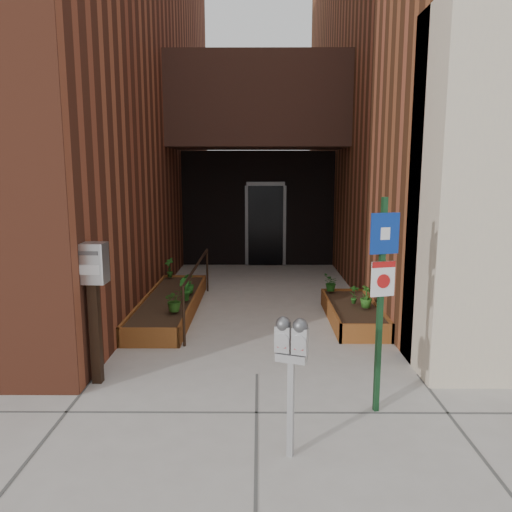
{
  "coord_description": "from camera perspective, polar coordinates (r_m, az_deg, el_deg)",
  "views": [
    {
      "loc": [
        0.02,
        -5.86,
        2.51
      ],
      "look_at": [
        -0.02,
        1.8,
        1.18
      ],
      "focal_mm": 35.0,
      "sensor_mm": 36.0,
      "label": 1
    }
  ],
  "objects": [
    {
      "name": "ground",
      "position": [
        6.37,
        0.1,
        -13.36
      ],
      "size": [
        80.0,
        80.0,
        0.0
      ],
      "primitive_type": "plane",
      "color": "#9E9991",
      "rests_on": "ground"
    },
    {
      "name": "architecture",
      "position": [
        12.99,
        -0.62,
        20.79
      ],
      "size": [
        20.0,
        14.6,
        10.0
      ],
      "color": "brown",
      "rests_on": "ground"
    },
    {
      "name": "planter_left",
      "position": [
        9.02,
        -9.77,
        -5.6
      ],
      "size": [
        0.9,
        3.6,
        0.3
      ],
      "color": "brown",
      "rests_on": "ground"
    },
    {
      "name": "planter_right",
      "position": [
        8.55,
        11.02,
        -6.5
      ],
      "size": [
        0.8,
        2.2,
        0.3
      ],
      "color": "brown",
      "rests_on": "ground"
    },
    {
      "name": "handrail",
      "position": [
        8.75,
        -6.72,
        -1.86
      ],
      "size": [
        0.04,
        3.34,
        0.9
      ],
      "color": "black",
      "rests_on": "ground"
    },
    {
      "name": "parking_meter",
      "position": [
        4.35,
        4.07,
        -10.66
      ],
      "size": [
        0.3,
        0.19,
        1.28
      ],
      "color": "#B0B0B3",
      "rests_on": "ground"
    },
    {
      "name": "sign_post",
      "position": [
        5.18,
        14.19,
        -3.04
      ],
      "size": [
        0.3,
        0.11,
        2.25
      ],
      "color": "#163E1F",
      "rests_on": "ground"
    },
    {
      "name": "payment_dropbox",
      "position": [
        6.08,
        -18.16,
        -2.95
      ],
      "size": [
        0.34,
        0.27,
        1.69
      ],
      "color": "black",
      "rests_on": "ground"
    },
    {
      "name": "shrub_left_a",
      "position": [
        8.0,
        -9.27,
        -4.98
      ],
      "size": [
        0.43,
        0.43,
        0.36
      ],
      "primitive_type": "imported",
      "rotation": [
        0.0,
        0.0,
        0.42
      ],
      "color": "#285919",
      "rests_on": "planter_left"
    },
    {
      "name": "shrub_left_b",
      "position": [
        8.64,
        -8.17,
        -3.78
      ],
      "size": [
        0.3,
        0.3,
        0.38
      ],
      "primitive_type": "imported",
      "rotation": [
        0.0,
        0.0,
        2.43
      ],
      "color": "#1E631C",
      "rests_on": "planter_left"
    },
    {
      "name": "shrub_left_c",
      "position": [
        9.12,
        -7.71,
        -3.1
      ],
      "size": [
        0.29,
        0.29,
        0.37
      ],
      "primitive_type": "imported",
      "rotation": [
        0.0,
        0.0,
        3.77
      ],
      "color": "#1B5518",
      "rests_on": "planter_left"
    },
    {
      "name": "shrub_left_d",
      "position": [
        10.51,
        -9.87,
        -1.31
      ],
      "size": [
        0.3,
        0.3,
        0.41
      ],
      "primitive_type": "imported",
      "rotation": [
        0.0,
        0.0,
        5.55
      ],
      "color": "#205A19",
      "rests_on": "planter_left"
    },
    {
      "name": "shrub_right_a",
      "position": [
        8.31,
        12.5,
        -4.56
      ],
      "size": [
        0.28,
        0.28,
        0.36
      ],
      "primitive_type": "imported",
      "rotation": [
        0.0,
        0.0,
        0.98
      ],
      "color": "#29621C",
      "rests_on": "planter_right"
    },
    {
      "name": "shrub_right_b",
      "position": [
        8.5,
        11.17,
        -4.31
      ],
      "size": [
        0.21,
        0.21,
        0.32
      ],
      "primitive_type": "imported",
      "rotation": [
        0.0,
        0.0,
        2.8
      ],
      "color": "#215719",
      "rests_on": "planter_right"
    },
    {
      "name": "shrub_right_c",
      "position": [
        9.28,
        8.55,
        -3.03
      ],
      "size": [
        0.38,
        0.38,
        0.32
      ],
      "primitive_type": "imported",
      "rotation": [
        0.0,
        0.0,
        4.27
      ],
      "color": "#1A5317",
      "rests_on": "planter_right"
    }
  ]
}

